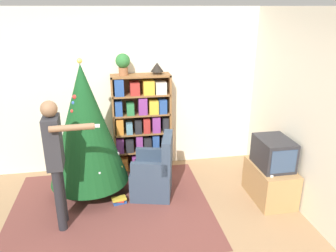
# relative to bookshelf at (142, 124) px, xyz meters

# --- Properties ---
(ground_plane) EXTENTS (14.00, 14.00, 0.00)m
(ground_plane) POSITION_rel_bookshelf_xyz_m (-0.20, -1.67, -0.80)
(ground_plane) COLOR #9E7A56
(wall_back) EXTENTS (8.00, 0.10, 2.60)m
(wall_back) POSITION_rel_bookshelf_xyz_m (-0.20, 0.23, 0.50)
(wall_back) COLOR silver
(wall_back) RESTS_ON ground_plane
(wall_right) EXTENTS (0.10, 8.00, 2.60)m
(wall_right) POSITION_rel_bookshelf_xyz_m (1.99, -1.67, 0.50)
(wall_right) COLOR silver
(wall_right) RESTS_ON ground_plane
(area_rug) EXTENTS (2.68, 2.20, 0.01)m
(area_rug) POSITION_rel_bookshelf_xyz_m (-0.55, -1.09, -0.80)
(area_rug) COLOR brown
(area_rug) RESTS_ON ground_plane
(bookshelf) EXTENTS (0.93, 0.30, 1.60)m
(bookshelf) POSITION_rel_bookshelf_xyz_m (0.00, 0.00, 0.00)
(bookshelf) COLOR brown
(bookshelf) RESTS_ON ground_plane
(tv_stand) EXTENTS (0.49, 0.79, 0.51)m
(tv_stand) POSITION_rel_bookshelf_xyz_m (1.68, -1.24, -0.55)
(tv_stand) COLOR tan
(tv_stand) RESTS_ON ground_plane
(television) EXTENTS (0.42, 0.57, 0.41)m
(television) POSITION_rel_bookshelf_xyz_m (1.68, -1.24, -0.09)
(television) COLOR #28282D
(television) RESTS_ON tv_stand
(game_remote) EXTENTS (0.04, 0.12, 0.02)m
(game_remote) POSITION_rel_bookshelf_xyz_m (1.53, -1.47, -0.28)
(game_remote) COLOR white
(game_remote) RESTS_ON tv_stand
(christmas_tree) EXTENTS (1.10, 1.10, 1.98)m
(christmas_tree) POSITION_rel_bookshelf_xyz_m (-0.83, -0.65, 0.25)
(christmas_tree) COLOR #4C3323
(christmas_tree) RESTS_ON ground_plane
(armchair) EXTENTS (0.69, 0.68, 0.92)m
(armchair) POSITION_rel_bookshelf_xyz_m (0.08, -0.84, -0.48)
(armchair) COLOR #334256
(armchair) RESTS_ON ground_plane
(standing_person) EXTENTS (0.64, 0.47, 1.62)m
(standing_person) POSITION_rel_bookshelf_xyz_m (-1.14, -1.35, 0.16)
(standing_person) COLOR #232328
(standing_person) RESTS_ON ground_plane
(potted_plant) EXTENTS (0.22, 0.22, 0.33)m
(potted_plant) POSITION_rel_bookshelf_xyz_m (-0.26, 0.01, 0.99)
(potted_plant) COLOR #935B38
(potted_plant) RESTS_ON bookshelf
(table_lamp) EXTENTS (0.20, 0.20, 0.18)m
(table_lamp) POSITION_rel_bookshelf_xyz_m (0.26, 0.01, 0.90)
(table_lamp) COLOR #473828
(table_lamp) RESTS_ON bookshelf
(book_pile_near_tree) EXTENTS (0.21, 0.15, 0.09)m
(book_pile_near_tree) POSITION_rel_bookshelf_xyz_m (-0.44, -1.00, -0.76)
(book_pile_near_tree) COLOR #284C93
(book_pile_near_tree) RESTS_ON ground_plane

